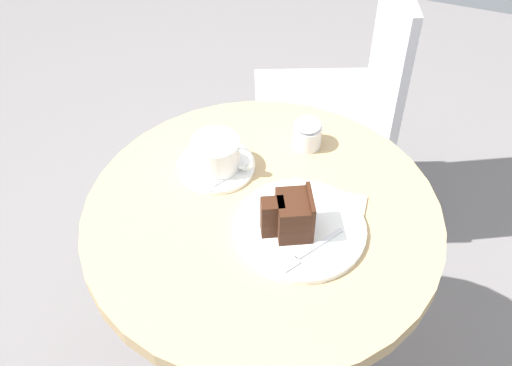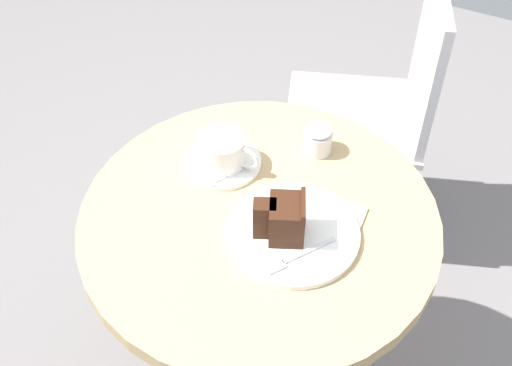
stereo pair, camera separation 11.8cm
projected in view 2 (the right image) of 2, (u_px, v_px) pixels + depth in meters
The scene contains 10 objects.
cafe_table at pixel (259, 258), 1.28m from camera, with size 0.67×0.67×0.73m.
saucer at pixel (223, 162), 1.28m from camera, with size 0.15×0.15×0.01m.
coffee_cup at pixel (223, 150), 1.25m from camera, with size 0.13×0.09×0.06m.
teaspoon at pixel (224, 178), 1.24m from camera, with size 0.06×0.09×0.00m.
cake_plate at pixel (293, 233), 1.15m from camera, with size 0.24×0.24×0.01m.
cake_slice at pixel (284, 219), 1.11m from camera, with size 0.10×0.09×0.08m.
fork at pixel (292, 258), 1.10m from camera, with size 0.09×0.12×0.00m.
napkin at pixel (318, 221), 1.17m from camera, with size 0.17×0.15×0.00m.
cafe_chair at pixel (385, 100), 1.79m from camera, with size 0.49×0.49×0.84m.
sugar_pot at pixel (318, 139), 1.28m from camera, with size 0.06×0.06×0.06m.
Camera 2 is at (0.35, -0.70, 1.62)m, focal length 45.00 mm.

